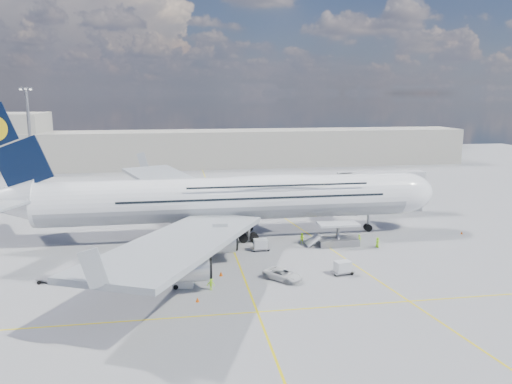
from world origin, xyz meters
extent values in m
plane|color=gray|center=(0.00, 0.00, 0.00)|extent=(300.00, 300.00, 0.00)
cube|color=#DBC60B|center=(0.00, 0.00, 0.01)|extent=(0.25, 220.00, 0.01)
cube|color=#DBC60B|center=(0.00, -20.00, 0.01)|extent=(120.00, 0.25, 0.01)
cube|color=#DBC60B|center=(14.00, 10.00, 0.01)|extent=(14.16, 99.06, 0.01)
cylinder|color=white|center=(0.00, 10.00, 6.80)|extent=(62.00, 7.20, 7.20)
cylinder|color=#9EA0A5|center=(0.00, 10.00, 6.65)|extent=(60.76, 7.13, 7.13)
ellipsoid|color=white|center=(8.00, 10.00, 8.78)|extent=(36.00, 6.84, 3.76)
ellipsoid|color=white|center=(31.00, 10.00, 6.80)|extent=(11.52, 7.20, 7.20)
ellipsoid|color=black|center=(34.24, 10.00, 7.40)|extent=(3.84, 4.16, 1.44)
cone|color=white|center=(-35.50, 10.00, 7.60)|extent=(10.00, 6.84, 6.84)
cube|color=black|center=(-33.50, 10.00, 16.40)|extent=(11.02, 0.46, 14.61)
cube|color=#999EA3|center=(-8.00, 30.00, 5.60)|extent=(25.49, 39.15, 3.35)
cube|color=#999EA3|center=(-8.00, -10.00, 5.60)|extent=(25.49, 39.15, 3.35)
cylinder|color=#B7BABF|center=(-3.00, 22.50, 3.20)|extent=(5.20, 3.50, 3.50)
cylinder|color=#B7BABF|center=(-7.50, 33.00, 3.20)|extent=(5.20, 3.50, 3.50)
cylinder|color=#B7BABF|center=(-3.00, -2.50, 3.20)|extent=(5.20, 3.50, 3.50)
cylinder|color=#B7BABF|center=(-7.50, -13.00, 3.20)|extent=(5.20, 3.50, 3.50)
cylinder|color=gray|center=(25.00, 10.00, 2.20)|extent=(0.44, 0.44, 3.80)
cylinder|color=black|center=(25.00, 10.00, 0.65)|extent=(1.30, 0.90, 1.30)
cylinder|color=gray|center=(0.00, 10.00, 2.20)|extent=(0.56, 0.56, 3.80)
cylinder|color=black|center=(0.00, 13.20, 0.75)|extent=(1.50, 0.90, 1.50)
cube|color=#B7B7BC|center=(25.00, 18.60, 7.10)|extent=(3.00, 10.00, 2.60)
cube|color=#B7B7BC|center=(33.00, 23.60, 7.10)|extent=(18.00, 3.00, 2.60)
cylinder|color=gray|center=(27.00, 21.60, 3.55)|extent=(0.80, 0.80, 7.10)
cylinder|color=black|center=(27.00, 21.60, 0.45)|extent=(0.90, 0.80, 0.90)
cylinder|color=gray|center=(41.00, 23.60, 3.55)|extent=(1.00, 1.00, 7.10)
cube|color=gray|center=(41.00, 23.60, 0.40)|extent=(2.00, 2.00, 0.80)
cylinder|color=#B7B7BC|center=(25.00, 14.80, 7.10)|extent=(3.60, 3.60, 2.80)
cube|color=silver|center=(17.00, 2.90, 3.50)|extent=(6.50, 3.20, 0.35)
cube|color=gray|center=(17.00, 2.90, 0.55)|extent=(6.50, 3.20, 1.10)
cube|color=gray|center=(17.00, 2.90, 2.05)|extent=(0.22, 1.99, 3.00)
cylinder|color=black|center=(14.40, 1.70, 0.35)|extent=(0.70, 0.30, 0.70)
cube|color=silver|center=(12.80, 2.90, 1.00)|extent=(2.16, 2.60, 1.60)
cylinder|color=gray|center=(-40.00, 45.00, 12.50)|extent=(0.70, 0.70, 25.00)
cube|color=gray|center=(-40.00, 45.00, 25.20)|extent=(3.00, 0.40, 0.60)
cube|color=#B2AD9E|center=(0.00, 95.00, 6.00)|extent=(180.00, 16.00, 12.00)
cube|color=#193814|center=(40.00, 140.00, 4.00)|extent=(160.00, 6.00, 8.00)
cube|color=gray|center=(-25.03, -6.65, 0.40)|extent=(3.85, 3.05, 0.20)
cylinder|color=black|center=(-26.39, -7.33, 0.25)|extent=(0.50, 0.20, 0.50)
cylinder|color=black|center=(-23.67, -5.97, 0.25)|extent=(0.50, 0.20, 0.50)
cube|color=gray|center=(-15.82, -8.21, 0.40)|extent=(3.87, 2.94, 0.21)
cylinder|color=black|center=(-17.19, -8.90, 0.25)|extent=(0.50, 0.21, 0.50)
cylinder|color=black|center=(-14.44, -7.52, 0.25)|extent=(0.50, 0.21, 0.50)
cube|color=gray|center=(-15.08, -2.83, 0.35)|extent=(3.35, 2.66, 0.18)
cylinder|color=black|center=(-16.26, -3.42, 0.22)|extent=(0.43, 0.18, 0.43)
cylinder|color=black|center=(-13.89, -2.23, 0.22)|extent=(0.43, 0.18, 0.43)
cube|color=silver|center=(-15.08, -2.83, 1.14)|extent=(2.59, 2.24, 1.48)
cube|color=gray|center=(-18.00, -4.57, 0.33)|extent=(3.24, 2.84, 0.17)
cylinder|color=black|center=(-19.14, -5.15, 0.21)|extent=(0.42, 0.17, 0.42)
cylinder|color=black|center=(-16.85, -4.00, 0.21)|extent=(0.42, 0.17, 0.42)
cube|color=silver|center=(-18.00, -4.57, 1.10)|extent=(2.55, 2.34, 1.43)
cube|color=gray|center=(13.41, -10.06, 0.34)|extent=(3.14, 2.11, 0.17)
cylinder|color=black|center=(12.26, -10.63, 0.21)|extent=(0.42, 0.17, 0.42)
cylinder|color=black|center=(14.56, -9.48, 0.21)|extent=(0.42, 0.17, 0.42)
cube|color=silver|center=(13.41, -10.06, 1.10)|extent=(2.37, 1.86, 1.44)
cube|color=gray|center=(4.18, 2.03, 0.33)|extent=(2.88, 1.57, 0.17)
cylinder|color=black|center=(3.03, 1.46, 0.21)|extent=(0.42, 0.17, 0.42)
cylinder|color=black|center=(5.32, 2.60, 0.21)|extent=(0.42, 0.17, 0.42)
cube|color=silver|center=(4.18, 2.03, 1.10)|extent=(2.12, 1.46, 1.43)
cube|color=silver|center=(-8.08, -11.35, 0.65)|extent=(2.78, 1.64, 1.21)
cube|color=black|center=(-8.08, -11.35, 1.40)|extent=(1.11, 1.26, 0.47)
cylinder|color=black|center=(-9.01, -11.86, 0.30)|extent=(0.60, 0.23, 0.60)
cylinder|color=black|center=(-7.15, -10.83, 0.30)|extent=(0.60, 0.23, 0.60)
cube|color=gray|center=(-6.85, 21.36, 0.88)|extent=(5.87, 2.53, 1.76)
cube|color=silver|center=(-7.47, 21.36, 2.56)|extent=(4.38, 2.51, 1.94)
cube|color=silver|center=(-4.65, 21.36, 1.67)|extent=(1.73, 2.14, 1.41)
cube|color=black|center=(-4.03, 21.36, 1.85)|extent=(0.26, 1.77, 0.79)
cylinder|color=black|center=(-4.91, 20.35, 0.48)|extent=(0.97, 0.31, 0.97)
cylinder|color=black|center=(-8.79, 22.38, 0.48)|extent=(0.97, 0.31, 0.97)
cube|color=#DF560B|center=(-7.47, 21.36, 1.94)|extent=(4.43, 2.55, 0.44)
cube|color=gray|center=(-16.26, 44.50, 0.86)|extent=(5.80, 2.74, 1.72)
cube|color=silver|center=(-16.86, 44.50, 2.49)|extent=(4.36, 2.65, 1.89)
cube|color=silver|center=(-14.11, 44.50, 1.63)|extent=(1.78, 2.15, 1.38)
cube|color=black|center=(-13.51, 44.50, 1.81)|extent=(0.34, 1.72, 0.77)
cylinder|color=black|center=(-14.37, 43.51, 0.47)|extent=(0.95, 0.30, 0.95)
cylinder|color=black|center=(-18.15, 45.49, 0.47)|extent=(0.95, 0.30, 0.95)
imported|color=silver|center=(4.92, -10.83, 0.74)|extent=(5.44, 5.62, 1.49)
imported|color=#A5EA18|center=(20.52, 2.34, 0.87)|extent=(0.76, 0.72, 1.74)
imported|color=#BCFE1A|center=(11.52, 4.42, 0.90)|extent=(1.05, 0.93, 1.79)
imported|color=#CAFF1A|center=(-13.63, 0.58, 0.85)|extent=(0.83, 1.07, 1.70)
imported|color=#97EB18|center=(22.85, 0.56, 0.82)|extent=(0.69, 0.90, 1.65)
imported|color=#A4F619|center=(-4.67, -12.79, 0.80)|extent=(1.13, 0.80, 1.59)
cone|color=#DF560B|center=(40.46, 5.41, 0.27)|extent=(0.42, 0.42, 0.53)
cube|color=#DF560B|center=(40.46, 5.41, 0.01)|extent=(0.36, 0.36, 0.03)
cone|color=#DF560B|center=(-3.52, 21.53, 0.27)|extent=(0.43, 0.43, 0.55)
cube|color=#DF560B|center=(-3.52, 21.53, 0.01)|extent=(0.37, 0.37, 0.03)
cone|color=#DF560B|center=(-7.19, 38.37, 0.27)|extent=(0.43, 0.43, 0.55)
cube|color=#DF560B|center=(-7.19, 38.37, 0.01)|extent=(0.37, 0.37, 0.03)
cone|color=#DF560B|center=(-2.97, -8.04, 0.31)|extent=(0.49, 0.49, 0.63)
cube|color=#DF560B|center=(-2.97, -8.04, 0.02)|extent=(0.43, 0.43, 0.03)
cone|color=#DF560B|center=(-6.51, -16.10, 0.29)|extent=(0.45, 0.45, 0.57)
cube|color=#DF560B|center=(-6.51, -16.10, 0.02)|extent=(0.39, 0.39, 0.03)
camera|label=1|loc=(-8.62, -71.65, 24.15)|focal=35.00mm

